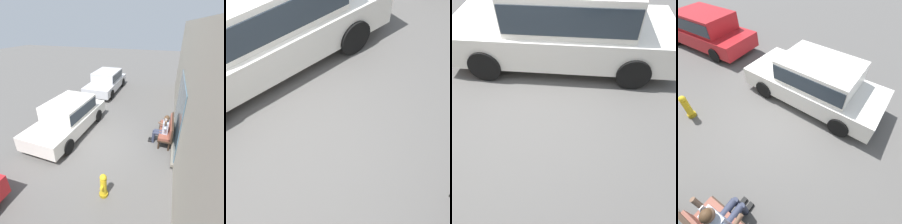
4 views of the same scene
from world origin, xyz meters
TOP-DOWN VIEW (x-y plane):
  - ground_plane at (0.00, 0.00)m, footprint 60.00×60.00m
  - person_on_phone at (-0.84, 2.68)m, footprint 0.73×0.74m
  - parked_car_mid at (-0.48, -1.47)m, footprint 4.44×2.02m
  - parked_car_far at (5.44, -2.12)m, footprint 4.64×1.95m
  - fire_hydrant at (2.34, 1.27)m, footprint 0.38×0.26m

SIDE VIEW (x-z plane):
  - ground_plane at x=0.00m, z-range 0.00..0.00m
  - fire_hydrant at x=2.34m, z-range -0.01..0.80m
  - person_on_phone at x=-0.84m, z-range 0.03..1.34m
  - parked_car_mid at x=-0.48m, z-range 0.06..1.55m
  - parked_car_far at x=5.44m, z-range 0.06..1.58m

